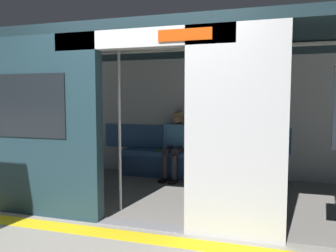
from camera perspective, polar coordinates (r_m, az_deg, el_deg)
The scene contains 9 objects.
ground_plane at distance 3.86m, azimuth -4.61°, elevation -17.03°, with size 60.00×60.00×0.00m, color gray.
platform_edge_strip at distance 3.60m, azimuth -6.42°, elevation -18.64°, with size 8.00×0.24×0.01m, color yellow.
train_car at distance 4.79m, azimuth -0.13°, elevation 5.93°, with size 6.40×2.82×2.30m.
bench_seat at distance 5.89m, azimuth 3.50°, elevation -5.67°, with size 2.50×0.44×0.48m.
person_seated at distance 5.84m, azimuth 1.49°, elevation -2.49°, with size 0.55×0.71×1.21m.
handbag at distance 5.89m, azimuth 5.72°, elevation -3.74°, with size 0.26×0.15×0.17m.
book at distance 6.02m, azimuth -1.19°, elevation -4.21°, with size 0.15×0.22×0.03m, color #33723F.
grab_pole_door at distance 4.15m, azimuth -8.48°, elevation -0.16°, with size 0.04×0.04×2.16m, color silver.
grab_pole_far at distance 3.96m, azimuth 4.07°, elevation -0.35°, with size 0.04×0.04×2.16m, color silver.
Camera 1 is at (-1.30, 3.34, 1.43)m, focal length 34.76 mm.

